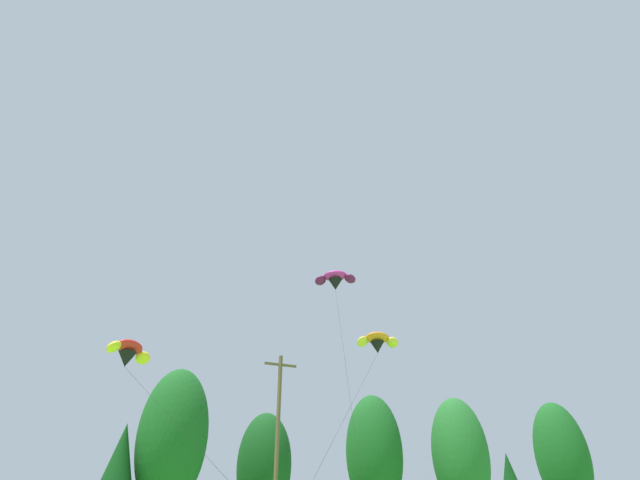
{
  "coord_description": "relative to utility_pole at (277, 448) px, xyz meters",
  "views": [
    {
      "loc": [
        -10.22,
        2.45,
        1.93
      ],
      "look_at": [
        -2.35,
        22.46,
        14.89
      ],
      "focal_mm": 27.09,
      "sensor_mm": 36.0,
      "label": 1
    }
  ],
  "objects": [
    {
      "name": "treeline_tree_d",
      "position": [
        -8.73,
        10.87,
        -0.67
      ],
      "size": [
        3.57,
        3.57,
        8.96
      ],
      "color": "#472D19",
      "rests_on": "ground_plane"
    },
    {
      "name": "treeline_tree_e",
      "position": [
        -5.16,
        11.64,
        2.0
      ],
      "size": [
        5.49,
        5.49,
        13.67
      ],
      "color": "#472D19",
      "rests_on": "ground_plane"
    },
    {
      "name": "treeline_tree_f",
      "position": [
        3.5,
        15.38,
        0.64
      ],
      "size": [
        4.89,
        4.89,
        11.44
      ],
      "color": "#472D19",
      "rests_on": "ground_plane"
    },
    {
      "name": "treeline_tree_g",
      "position": [
        14.65,
        15.38,
        2.21
      ],
      "size": [
        5.59,
        5.59,
        14.03
      ],
      "color": "#472D19",
      "rests_on": "ground_plane"
    },
    {
      "name": "treeline_tree_h",
      "position": [
        22.58,
        12.34,
        2.06
      ],
      "size": [
        5.52,
        5.52,
        13.78
      ],
      "color": "#472D19",
      "rests_on": "ground_plane"
    },
    {
      "name": "treeline_tree_j",
      "position": [
        39.49,
        15.9,
        3.05
      ],
      "size": [
        5.96,
        5.96,
        15.41
      ],
      "color": "#472D19",
      "rests_on": "ground_plane"
    },
    {
      "name": "utility_pole",
      "position": [
        0.0,
        0.0,
        0.0
      ],
      "size": [
        2.2,
        0.26,
        12.01
      ],
      "color": "brown",
      "rests_on": "ground_plane"
    },
    {
      "name": "parafoil_kite_high_orange",
      "position": [
        11.2,
        6.95,
        10.35
      ],
      "size": [
        15.85,
        18.2,
        16.01
      ],
      "color": "orange"
    },
    {
      "name": "parafoil_kite_mid_magenta",
      "position": [
        6.22,
        4.86,
        14.8
      ],
      "size": [
        6.34,
        14.84,
        20.39
      ],
      "color": "#D12893"
    },
    {
      "name": "parafoil_kite_far_red_yellow",
      "position": [
        -9.58,
        -0.73,
        4.59
      ],
      "size": [
        8.35,
        10.79,
        10.1
      ],
      "color": "red"
    }
  ]
}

